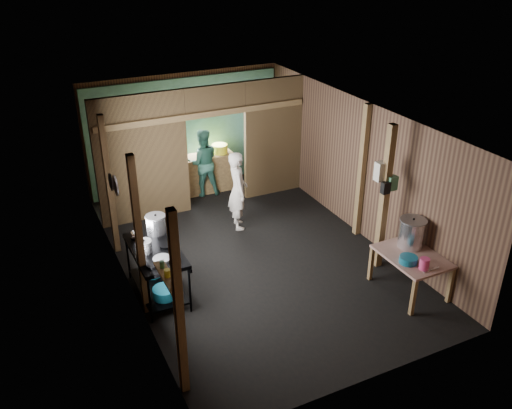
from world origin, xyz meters
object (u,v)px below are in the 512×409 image
gas_range (157,272)px  stock_pot (412,233)px  prep_table (410,273)px  pink_bucket (424,264)px  yellow_tub (220,149)px  stove_pot_large (156,225)px  cook (238,190)px

gas_range → stock_pot: 4.15m
gas_range → prep_table: 4.07m
pink_bucket → yellow_tub: (-1.11, 5.48, 0.19)m
gas_range → stock_pot: (3.87, -1.43, 0.48)m
pink_bucket → stove_pot_large: bearing=143.4°
stock_pot → pink_bucket: size_ratio=2.79×
stove_pot_large → stock_pot: (3.70, -1.92, -0.10)m
stove_pot_large → yellow_tub: (2.33, 2.93, -0.05)m
gas_range → yellow_tub: yellow_tub is taller
yellow_tub → pink_bucket: bearing=-78.6°
gas_range → prep_table: bearing=-24.3°
yellow_tub → stove_pot_large: bearing=-128.5°
pink_bucket → stock_pot: bearing=67.0°
gas_range → stove_pot_large: (0.17, 0.49, 0.57)m
gas_range → cook: cook is taller
gas_range → cook: (2.10, 1.53, 0.36)m
prep_table → cook: size_ratio=0.72×
stove_pot_large → yellow_tub: 3.74m
stove_pot_large → cook: size_ratio=0.21×
gas_range → cook: bearing=36.1°
yellow_tub → cook: 1.94m
stove_pot_large → pink_bucket: 4.28m
yellow_tub → prep_table: bearing=-76.6°
stock_pot → prep_table: bearing=-122.8°
gas_range → pink_bucket: (3.60, -2.06, 0.34)m
stove_pot_large → prep_table: bearing=-31.5°
gas_range → pink_bucket: size_ratio=7.95×
cook → stock_pot: bearing=-137.1°
prep_table → stock_pot: (0.16, 0.25, 0.57)m
prep_table → pink_bucket: (-0.11, -0.38, 0.43)m
gas_range → stock_pot: bearing=-20.2°
gas_range → prep_table: (3.71, -1.68, -0.09)m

